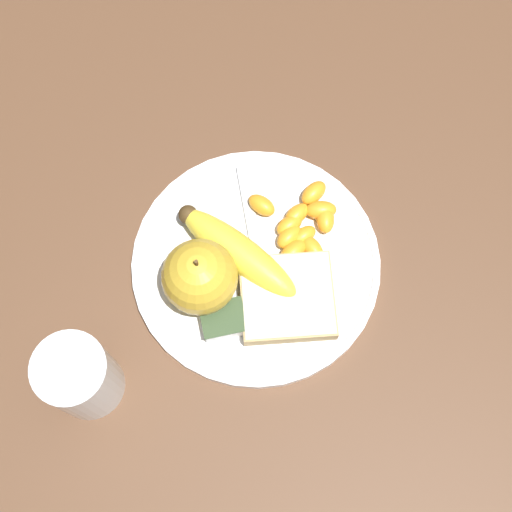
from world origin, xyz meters
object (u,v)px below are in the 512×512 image
plate (256,263)px  jam_packet (223,320)px  bread_slice (287,298)px  apple (200,277)px  banana (236,251)px  fork (257,251)px  juice_glass (81,378)px

plate → jam_packet: size_ratio=5.89×
plate → jam_packet: bearing=51.1°
bread_slice → jam_packet: same height
plate → apple: bearing=15.0°
banana → fork: 0.03m
banana → fork: size_ratio=0.82×
plate → jam_packet: 0.08m
fork → apple: bearing=-63.8°
banana → fork: bearing=-174.2°
bread_slice → jam_packet: (0.07, 0.01, -0.00)m
apple → bread_slice: bearing=159.0°
fork → juice_glass: bearing=-59.9°
apple → fork: 0.08m
plate → jam_packet: jam_packet is taller
apple → fork: apple is taller
banana → jam_packet: 0.07m
plate → fork: size_ratio=1.54×
juice_glass → fork: 0.22m
plate → banana: bearing=-27.1°
juice_glass → apple: (-0.13, -0.07, 0.01)m
fork → jam_packet: (0.05, 0.07, 0.01)m
apple → bread_slice: 0.09m
apple → fork: (-0.07, -0.03, -0.04)m
apple → juice_glass: bearing=29.4°
banana → jam_packet: banana is taller
juice_glass → bread_slice: juice_glass is taller
juice_glass → jam_packet: bearing=-167.4°
apple → banana: (-0.04, -0.03, -0.02)m
juice_glass → jam_packet: juice_glass is taller
bread_slice → jam_packet: bearing=7.5°
jam_packet → bread_slice: bearing=-172.5°
juice_glass → apple: apple is taller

